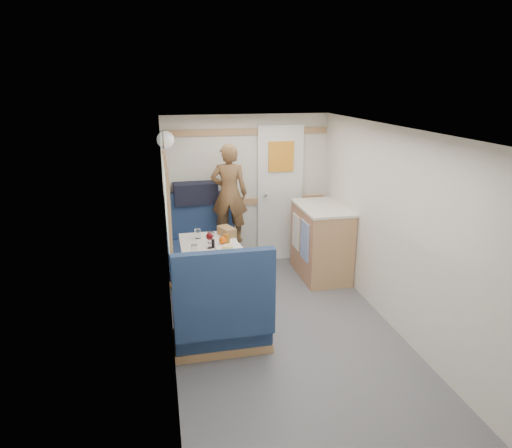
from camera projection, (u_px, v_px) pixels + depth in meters
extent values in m
plane|color=#515156|center=(293.00, 347.00, 4.31)|extent=(4.50, 4.50, 0.00)
plane|color=silver|center=(299.00, 133.00, 3.71)|extent=(4.50, 4.50, 0.00)
cube|color=silver|center=(247.00, 191.00, 6.11)|extent=(2.20, 0.02, 2.00)
cube|color=silver|center=(169.00, 258.00, 3.79)|extent=(0.02, 4.50, 2.00)
cube|color=silver|center=(409.00, 239.00, 4.23)|extent=(0.02, 4.50, 2.00)
cube|color=#A76D4B|center=(247.00, 202.00, 6.13)|extent=(2.15, 0.02, 0.08)
cube|color=#A76D4B|center=(247.00, 132.00, 5.85)|extent=(2.15, 0.02, 0.08)
cube|color=#AEC0A3|center=(166.00, 199.00, 4.65)|extent=(0.04, 1.30, 0.72)
cube|color=white|center=(280.00, 194.00, 6.19)|extent=(0.62, 0.04, 1.86)
cube|color=gold|center=(281.00, 157.00, 6.01)|extent=(0.34, 0.03, 0.40)
cylinder|color=silver|center=(265.00, 195.00, 6.09)|extent=(0.04, 0.10, 0.04)
cube|color=white|center=(210.00, 247.00, 4.90)|extent=(0.62, 0.92, 0.04)
cylinder|color=silver|center=(211.00, 277.00, 5.01)|extent=(0.08, 0.08, 0.66)
cylinder|color=silver|center=(212.00, 304.00, 5.11)|extent=(0.36, 0.36, 0.03)
cube|color=#18284E|center=(204.00, 260.00, 5.79)|extent=(0.88, 0.50, 0.45)
cube|color=#18284E|center=(201.00, 222.00, 5.92)|extent=(0.88, 0.10, 0.80)
cube|color=#A76D4B|center=(204.00, 274.00, 5.85)|extent=(0.90, 0.52, 0.08)
cube|color=#18284E|center=(221.00, 323.00, 4.30)|extent=(0.88, 0.50, 0.45)
cube|color=#18284E|center=(225.00, 295.00, 3.91)|extent=(0.88, 0.10, 0.80)
cube|color=#A76D4B|center=(222.00, 340.00, 4.35)|extent=(0.90, 0.52, 0.08)
cube|color=#A76D4B|center=(200.00, 204.00, 5.89)|extent=(0.90, 0.14, 0.04)
sphere|color=white|center=(166.00, 140.00, 5.30)|extent=(0.20, 0.20, 0.20)
cube|color=#A76D4B|center=(321.00, 242.00, 5.78)|extent=(0.54, 0.90, 0.90)
cube|color=silver|center=(323.00, 208.00, 5.65)|extent=(0.56, 0.92, 0.03)
cube|color=#5972B2|center=(305.00, 241.00, 5.53)|extent=(0.01, 0.30, 0.48)
cube|color=silver|center=(296.00, 232.00, 5.87)|extent=(0.01, 0.28, 0.44)
imported|color=brown|center=(229.00, 194.00, 5.65)|extent=(0.51, 0.40, 1.24)
cube|color=black|center=(195.00, 193.00, 5.84)|extent=(0.56, 0.29, 0.26)
cube|color=white|center=(228.00, 247.00, 4.82)|extent=(0.32, 0.39, 0.02)
sphere|color=#DE6009|center=(223.00, 240.00, 4.87)|extent=(0.08, 0.08, 0.08)
cube|color=#D5CE7B|center=(227.00, 247.00, 4.72)|extent=(0.11, 0.07, 0.04)
cylinder|color=white|center=(210.00, 248.00, 4.81)|extent=(0.06, 0.06, 0.01)
cylinder|color=white|center=(210.00, 243.00, 4.79)|extent=(0.01, 0.01, 0.10)
sphere|color=#4C080B|center=(209.00, 236.00, 4.77)|extent=(0.08, 0.08, 0.08)
cylinder|color=white|center=(194.00, 250.00, 4.60)|extent=(0.07, 0.07, 0.11)
cylinder|color=white|center=(198.00, 234.00, 5.09)|extent=(0.07, 0.07, 0.11)
cylinder|color=white|center=(211.00, 237.00, 4.95)|extent=(0.07, 0.07, 0.12)
cylinder|color=#8D5414|center=(227.00, 239.00, 4.91)|extent=(0.07, 0.07, 0.11)
cylinder|color=black|center=(213.00, 243.00, 4.81)|extent=(0.03, 0.03, 0.09)
cube|color=olive|center=(227.00, 231.00, 5.18)|extent=(0.20, 0.27, 0.10)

